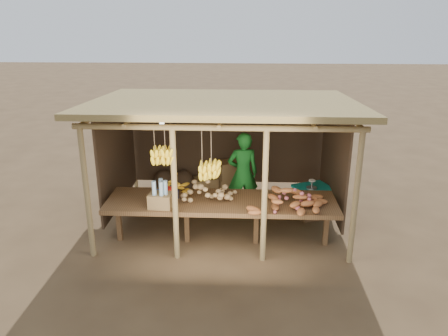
{
  "coord_description": "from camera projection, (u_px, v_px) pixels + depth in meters",
  "views": [
    {
      "loc": [
        0.37,
        -7.76,
        3.76
      ],
      "look_at": [
        0.0,
        0.0,
        1.05
      ],
      "focal_mm": 35.0,
      "sensor_mm": 36.0,
      "label": 1
    }
  ],
  "objects": [
    {
      "name": "burlap_sacks",
      "position": [
        174.0,
        182.0,
        9.66
      ],
      "size": [
        0.92,
        0.48,
        0.65
      ],
      "color": "#402E1E",
      "rests_on": "ground"
    },
    {
      "name": "sweet_potato_heap",
      "position": [
        287.0,
        197.0,
        7.08
      ],
      "size": [
        1.24,
        0.9,
        0.36
      ],
      "primitive_type": null,
      "rotation": [
        0.0,
        0.0,
        0.23
      ],
      "color": "#9F5729",
      "rests_on": "counter"
    },
    {
      "name": "vendor",
      "position": [
        243.0,
        174.0,
        8.57
      ],
      "size": [
        0.67,
        0.5,
        1.67
      ],
      "primitive_type": "imported",
      "rotation": [
        0.0,
        0.0,
        3.32
      ],
      "color": "#176B20",
      "rests_on": "ground"
    },
    {
      "name": "bottle_box",
      "position": [
        161.0,
        197.0,
        7.09
      ],
      "size": [
        0.4,
        0.33,
        0.48
      ],
      "color": "olive",
      "rests_on": "counter"
    },
    {
      "name": "carton_stack",
      "position": [
        222.0,
        181.0,
        9.6
      ],
      "size": [
        1.11,
        0.52,
        0.76
      ],
      "color": "olive",
      "rests_on": "ground"
    },
    {
      "name": "ground",
      "position": [
        224.0,
        218.0,
        8.57
      ],
      "size": [
        60.0,
        60.0,
        0.0
      ],
      "primitive_type": "plane",
      "color": "brown",
      "rests_on": "ground"
    },
    {
      "name": "stall_structure",
      "position": [
        221.0,
        122.0,
        7.98
      ],
      "size": [
        4.7,
        3.5,
        2.43
      ],
      "color": "olive",
      "rests_on": "ground"
    },
    {
      "name": "banana_pile",
      "position": [
        174.0,
        183.0,
        7.68
      ],
      "size": [
        0.55,
        0.35,
        0.34
      ],
      "primitive_type": null,
      "rotation": [
        0.0,
        0.0,
        0.06
      ],
      "color": "yellow",
      "rests_on": "counter"
    },
    {
      "name": "counter",
      "position": [
        221.0,
        204.0,
        7.43
      ],
      "size": [
        3.9,
        1.05,
        0.8
      ],
      "color": "brown",
      "rests_on": "ground"
    },
    {
      "name": "onion_heap",
      "position": [
        298.0,
        198.0,
        7.05
      ],
      "size": [
        0.77,
        0.46,
        0.35
      ],
      "primitive_type": null,
      "rotation": [
        0.0,
        0.0,
        0.01
      ],
      "color": "#B6585F",
      "rests_on": "counter"
    },
    {
      "name": "tarp_crate",
      "position": [
        312.0,
        200.0,
        8.6
      ],
      "size": [
        0.84,
        0.8,
        0.79
      ],
      "color": "brown",
      "rests_on": "ground"
    },
    {
      "name": "tomato_basin",
      "position": [
        167.0,
        194.0,
        7.47
      ],
      "size": [
        0.38,
        0.38,
        0.2
      ],
      "rotation": [
        0.0,
        0.0,
        0.26
      ],
      "color": "navy",
      "rests_on": "counter"
    },
    {
      "name": "potato_heap",
      "position": [
        207.0,
        189.0,
        7.41
      ],
      "size": [
        1.04,
        0.73,
        0.36
      ],
      "primitive_type": null,
      "rotation": [
        0.0,
        0.0,
        0.17
      ],
      "color": "#A58455",
      "rests_on": "counter"
    }
  ]
}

